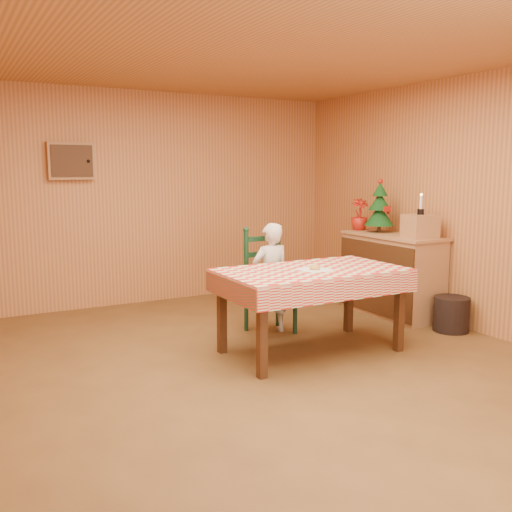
{
  "coord_description": "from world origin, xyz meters",
  "views": [
    {
      "loc": [
        -2.23,
        -3.85,
        1.65
      ],
      "look_at": [
        0.0,
        0.2,
        0.95
      ],
      "focal_mm": 40.0,
      "sensor_mm": 36.0,
      "label": 1
    }
  ],
  "objects_px": {
    "christmas_tree": "(380,208)",
    "storage_bin": "(451,314)",
    "ladder_chair": "(268,283)",
    "crate": "(420,226)",
    "dining_table": "(312,278)",
    "seated_child": "(271,278)",
    "shelf_unit": "(392,275)"
  },
  "relations": [
    {
      "from": "christmas_tree",
      "to": "storage_bin",
      "type": "bearing_deg",
      "value": -86.47
    },
    {
      "from": "ladder_chair",
      "to": "crate",
      "type": "bearing_deg",
      "value": -17.62
    },
    {
      "from": "dining_table",
      "to": "seated_child",
      "type": "relative_size",
      "value": 1.47
    },
    {
      "from": "shelf_unit",
      "to": "crate",
      "type": "height_order",
      "value": "crate"
    },
    {
      "from": "ladder_chair",
      "to": "crate",
      "type": "height_order",
      "value": "crate"
    },
    {
      "from": "seated_child",
      "to": "crate",
      "type": "height_order",
      "value": "crate"
    },
    {
      "from": "shelf_unit",
      "to": "crate",
      "type": "xyz_separation_m",
      "value": [
        0.01,
        -0.4,
        0.59
      ]
    },
    {
      "from": "ladder_chair",
      "to": "seated_child",
      "type": "relative_size",
      "value": 0.96
    },
    {
      "from": "crate",
      "to": "storage_bin",
      "type": "height_order",
      "value": "crate"
    },
    {
      "from": "crate",
      "to": "dining_table",
      "type": "bearing_deg",
      "value": -169.82
    },
    {
      "from": "seated_child",
      "to": "ladder_chair",
      "type": "bearing_deg",
      "value": -90.0
    },
    {
      "from": "dining_table",
      "to": "seated_child",
      "type": "height_order",
      "value": "seated_child"
    },
    {
      "from": "seated_child",
      "to": "crate",
      "type": "bearing_deg",
      "value": 164.27
    },
    {
      "from": "christmas_tree",
      "to": "storage_bin",
      "type": "relative_size",
      "value": 1.73
    },
    {
      "from": "crate",
      "to": "storage_bin",
      "type": "bearing_deg",
      "value": -81.14
    },
    {
      "from": "ladder_chair",
      "to": "shelf_unit",
      "type": "height_order",
      "value": "ladder_chair"
    },
    {
      "from": "ladder_chair",
      "to": "shelf_unit",
      "type": "bearing_deg",
      "value": -3.73
    },
    {
      "from": "shelf_unit",
      "to": "crate",
      "type": "distance_m",
      "value": 0.71
    },
    {
      "from": "crate",
      "to": "shelf_unit",
      "type": "bearing_deg",
      "value": 91.23
    },
    {
      "from": "crate",
      "to": "ladder_chair",
      "type": "bearing_deg",
      "value": 162.38
    },
    {
      "from": "seated_child",
      "to": "storage_bin",
      "type": "relative_size",
      "value": 3.13
    },
    {
      "from": "dining_table",
      "to": "christmas_tree",
      "type": "relative_size",
      "value": 2.67
    },
    {
      "from": "seated_child",
      "to": "christmas_tree",
      "type": "bearing_deg",
      "value": -172.66
    },
    {
      "from": "dining_table",
      "to": "crate",
      "type": "xyz_separation_m",
      "value": [
        1.58,
        0.28,
        0.37
      ]
    },
    {
      "from": "dining_table",
      "to": "shelf_unit",
      "type": "bearing_deg",
      "value": 23.48
    },
    {
      "from": "ladder_chair",
      "to": "christmas_tree",
      "type": "distance_m",
      "value": 1.74
    },
    {
      "from": "christmas_tree",
      "to": "shelf_unit",
      "type": "bearing_deg",
      "value": -91.98
    },
    {
      "from": "ladder_chair",
      "to": "seated_child",
      "type": "distance_m",
      "value": 0.08
    },
    {
      "from": "dining_table",
      "to": "shelf_unit",
      "type": "relative_size",
      "value": 1.34
    },
    {
      "from": "shelf_unit",
      "to": "ladder_chair",
      "type": "bearing_deg",
      "value": 176.27
    },
    {
      "from": "dining_table",
      "to": "ladder_chair",
      "type": "xyz_separation_m",
      "value": [
        0.0,
        0.79,
        -0.18
      ]
    },
    {
      "from": "seated_child",
      "to": "shelf_unit",
      "type": "relative_size",
      "value": 0.91
    }
  ]
}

